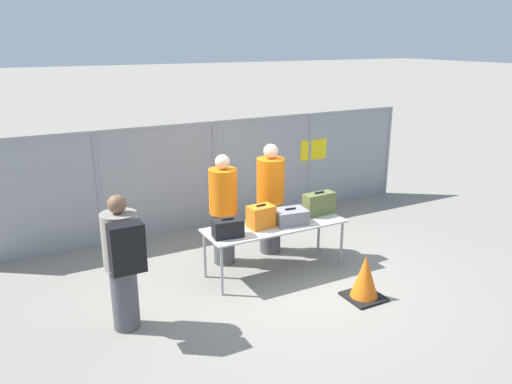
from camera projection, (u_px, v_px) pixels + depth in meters
name	position (u px, v px, depth m)	size (l,w,h in m)	color
ground_plane	(281.00, 275.00, 7.20)	(120.00, 120.00, 0.00)	gray
fence_section	(215.00, 171.00, 8.90)	(8.17, 0.07, 1.90)	gray
inspection_table	(275.00, 228.00, 7.14)	(2.07, 0.71, 0.73)	#B2B2AD
suitcase_black	(228.00, 228.00, 6.66)	(0.43, 0.27, 0.26)	black
suitcase_orange	(261.00, 217.00, 6.98)	(0.38, 0.28, 0.34)	orange
suitcase_grey	(290.00, 216.00, 7.15)	(0.50, 0.40, 0.23)	slate
suitcase_olive	(319.00, 204.00, 7.50)	(0.50, 0.23, 0.35)	#566033
traveler_hooded	(123.00, 259.00, 5.60)	(0.41, 0.63, 1.64)	#4C4C51
security_worker_near	(270.00, 197.00, 7.75)	(0.43, 0.43, 1.75)	#4C4C51
security_worker_far	(223.00, 208.00, 7.37)	(0.42, 0.42, 1.68)	#4C4C51
utility_trailer	(215.00, 172.00, 11.24)	(4.28, 2.08, 0.66)	silver
traffic_cone	(365.00, 279.00, 6.50)	(0.48, 0.48, 0.60)	black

